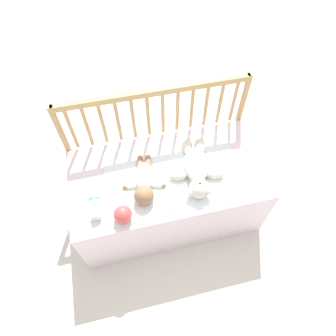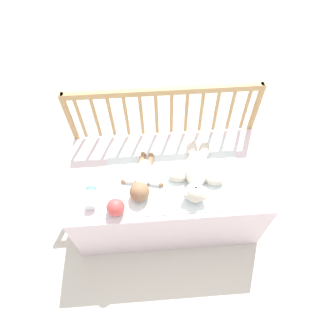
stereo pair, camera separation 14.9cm
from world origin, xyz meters
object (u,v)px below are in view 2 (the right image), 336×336
toy_ball (116,207)px  baby_bottle (91,196)px  teddy_bear (196,172)px  baby (142,179)px

toy_ball → baby_bottle: bearing=147.0°
teddy_bear → baby: bearing=-176.5°
teddy_bear → baby_bottle: (-0.59, -0.10, -0.02)m
teddy_bear → toy_ball: teddy_bear is taller
teddy_bear → toy_ball: size_ratio=4.50×
baby → baby_bottle: size_ratio=2.30×
toy_ball → baby: bearing=49.5°
baby_bottle → teddy_bear: bearing=9.3°
baby → baby_bottle: (-0.28, -0.08, -0.01)m
baby_bottle → toy_ball: bearing=-33.0°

